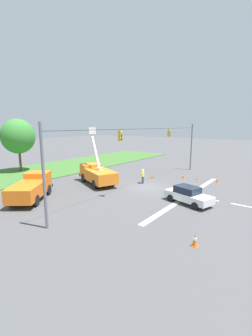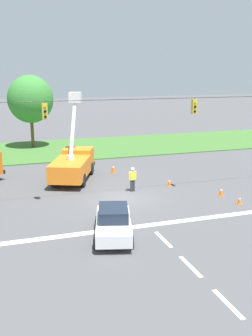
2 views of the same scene
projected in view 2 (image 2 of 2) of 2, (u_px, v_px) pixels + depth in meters
ground_plane at (122, 199)px, 26.46m from camera, size 200.00×200.00×0.00m
grass_verge at (73, 149)px, 43.05m from camera, size 56.00×12.00×0.10m
lane_markings at (159, 235)px, 20.54m from camera, size 17.60×15.25×0.01m
signal_gantry at (123, 136)px, 25.44m from camera, size 26.20×0.33×7.20m
tree_centre at (30, 99)px, 42.47m from camera, size 4.91×4.62×7.94m
utility_truck_bucket_lift at (73, 163)px, 30.74m from camera, size 4.71×6.80×6.73m
sedan_white at (113, 222)px, 20.24m from camera, size 2.84×4.61×1.56m
road_worker at (133, 178)px, 27.82m from camera, size 0.63×0.34×1.77m
traffic_cone_foreground_left at (239, 200)px, 25.33m from camera, size 0.36×0.36×0.61m
traffic_cone_mid_left at (113, 168)px, 33.10m from camera, size 0.36×0.36×0.82m
traffic_cone_near_bucket at (221, 191)px, 26.95m from camera, size 0.36×0.36×0.71m
traffic_cone_lane_edge_a at (169, 182)px, 29.32m from camera, size 0.36×0.36×0.64m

